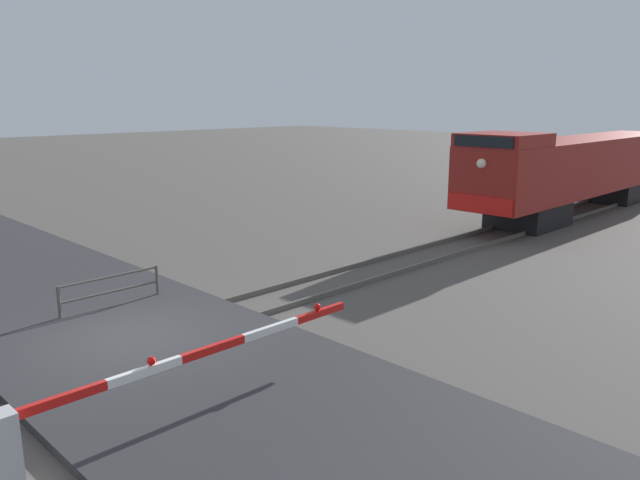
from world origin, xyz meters
The scene contains 7 objects.
ground_plane centered at (0.00, 0.00, 0.00)m, with size 160.00×160.00×0.00m, color #514C47.
rail_track_left centered at (-0.72, 0.00, 0.07)m, with size 0.08×80.00×0.15m, color #59544C.
rail_track_right centered at (0.72, 0.00, 0.07)m, with size 0.08×80.00×0.15m, color #59544C.
road_surface centered at (0.00, 0.00, 0.08)m, with size 36.00×5.92×0.17m, color #2D2D30.
locomotive centered at (0.00, 22.55, 2.09)m, with size 2.83×17.49×3.95m.
crossing_gate centered at (3.65, -2.67, 0.82)m, with size 0.36×7.10×1.29m.
guard_railing centered at (-2.24, 0.68, 0.62)m, with size 0.08×2.66×0.95m.
Camera 1 is at (11.86, -5.93, 5.21)m, focal length 34.62 mm.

